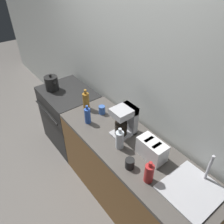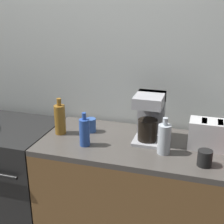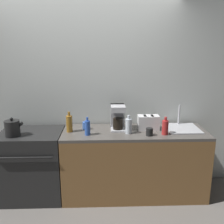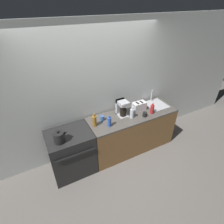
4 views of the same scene
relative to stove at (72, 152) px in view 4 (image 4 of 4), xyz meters
The scene contains 14 objects.
ground_plane 0.86m from the stove, 24.78° to the right, with size 12.00×12.00×0.00m, color slate.
wall_back 1.14m from the stove, 29.89° to the left, with size 8.00×0.05×2.60m.
stove is the anchor object (origin of this frame).
counter_block 1.31m from the stove, ahead, with size 1.83×0.63×0.88m.
kettle 0.57m from the stove, 144.18° to the right, with size 0.22×0.18×0.23m.
toaster 1.58m from the stove, ahead, with size 0.27×0.15×0.18m.
coffee_maker 1.26m from the stove, ahead, with size 0.18×0.24×0.32m.
sink_tray 1.99m from the stove, ahead, with size 0.41×0.44×0.28m.
bottle_blue 0.90m from the stove, ahead, with size 0.07×0.07×0.22m.
bottle_amber 0.73m from the stove, ahead, with size 0.08×0.08×0.26m.
bottle_red 1.75m from the stove, ahead, with size 0.08×0.08×0.22m.
bottle_clear 1.33m from the stove, ahead, with size 0.08×0.08×0.23m.
cup_blue 0.84m from the stove, ahead, with size 0.07×0.07×0.10m.
cup_black 1.55m from the stove, ahead, with size 0.08×0.08×0.09m.
Camera 4 is at (-1.05, -2.05, 2.83)m, focal length 28.00 mm.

